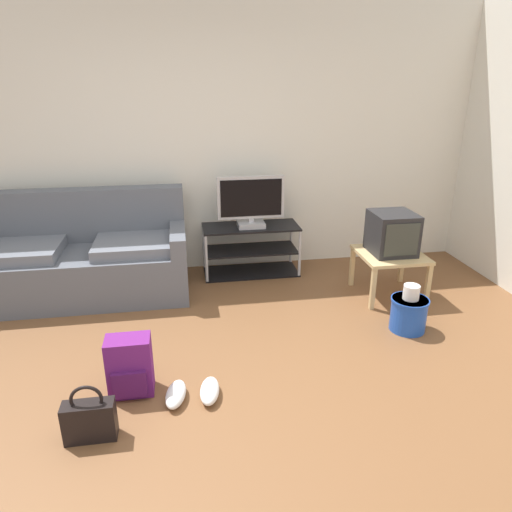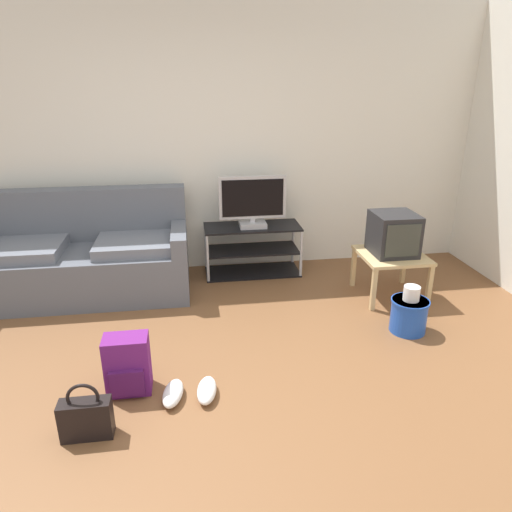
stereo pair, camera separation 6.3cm
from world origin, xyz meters
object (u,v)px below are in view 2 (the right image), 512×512
sneakers_pair (190,392)px  couch (84,258)px  side_table (392,259)px  backpack (128,365)px  flat_tv (253,202)px  crt_tv (394,234)px  handbag (86,418)px  cleaning_bucket (409,313)px  tv_stand (252,250)px

sneakers_pair → couch: bearing=118.3°
side_table → backpack: bearing=-153.7°
flat_tv → crt_tv: 1.41m
crt_tv → handbag: size_ratio=1.12×
flat_tv → cleaning_bucket: bearing=-51.7°
crt_tv → cleaning_bucket: (-0.12, -0.68, -0.45)m
flat_tv → crt_tv: bearing=-30.2°
couch → crt_tv: size_ratio=4.82×
couch → handbag: bearing=-79.9°
couch → backpack: bearing=-71.1°
side_table → handbag: bearing=-148.3°
crt_tv → backpack: (-2.30, -1.15, -0.42)m
crt_tv → cleaning_bucket: size_ratio=1.01×
side_table → backpack: side_table is taller
tv_stand → side_table: (1.21, -0.74, 0.11)m
flat_tv → cleaning_bucket: (1.09, -1.38, -0.61)m
crt_tv → tv_stand: bearing=149.0°
side_table → handbag: 2.94m
couch → cleaning_bucket: bearing=-23.0°
cleaning_bucket → backpack: bearing=-167.7°
couch → backpack: couch is taller
crt_tv → sneakers_pair: (-1.90, -1.29, -0.57)m
side_table → handbag: side_table is taller
side_table → sneakers_pair: (-1.90, -1.27, -0.32)m
side_table → backpack: 2.57m
flat_tv → tv_stand: bearing=90.0°
backpack → sneakers_pair: 0.45m
couch → crt_tv: couch is taller
side_table → cleaning_bucket: (-0.12, -0.66, -0.20)m
flat_tv → cleaning_bucket: 1.87m
backpack → handbag: size_ratio=1.11×
flat_tv → couch: bearing=-172.6°
couch → tv_stand: 1.67m
handbag → cleaning_bucket: bearing=20.3°
crt_tv → handbag: (-2.49, -1.56, -0.48)m
tv_stand → handbag: 2.62m
crt_tv → side_table: bearing=-90.0°
tv_stand → crt_tv: size_ratio=2.44×
handbag → side_table: bearing=31.7°
tv_stand → backpack: bearing=-120.1°
tv_stand → flat_tv: (0.00, -0.02, 0.52)m
flat_tv → side_table: flat_tv is taller
backpack → handbag: (-0.20, -0.40, -0.07)m
crt_tv → cleaning_bucket: bearing=-99.7°
side_table → sneakers_pair: size_ratio=1.52×
flat_tv → side_table: 1.47m
cleaning_bucket → sneakers_pair: size_ratio=1.04×
tv_stand → sneakers_pair: bearing=-109.0°
tv_stand → sneakers_pair: 2.14m
couch → sneakers_pair: (0.96, -1.78, -0.31)m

